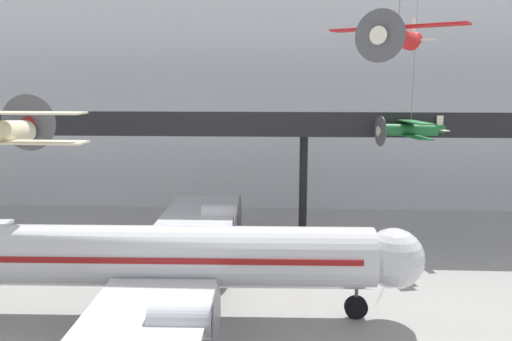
% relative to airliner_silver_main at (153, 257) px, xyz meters
% --- Properties ---
extents(hangar_back_wall, '(140.00, 3.00, 24.58)m').
position_rel_airliner_silver_main_xyz_m(hangar_back_wall, '(9.06, 25.85, 8.79)').
color(hangar_back_wall, silver).
rests_on(hangar_back_wall, ground).
extents(mezzanine_walkway, '(110.00, 3.20, 10.71)m').
position_rel_airliner_silver_main_xyz_m(mezzanine_walkway, '(9.06, 15.43, 5.53)').
color(mezzanine_walkway, black).
rests_on(mezzanine_walkway, ground).
extents(airliner_silver_main, '(30.57, 34.54, 10.04)m').
position_rel_airliner_silver_main_xyz_m(airliner_silver_main, '(0.00, 0.00, 0.00)').
color(airliner_silver_main, silver).
rests_on(airliner_silver_main, ground).
extents(suspended_plane_green_biplane, '(5.54, 6.71, 11.71)m').
position_rel_airliner_silver_main_xyz_m(suspended_plane_green_biplane, '(17.13, 13.14, 5.94)').
color(suspended_plane_green_biplane, '#1E6B33').
extents(suspended_plane_red_highwing, '(6.81, 6.16, 6.04)m').
position_rel_airliner_silver_main_xyz_m(suspended_plane_red_highwing, '(13.26, 1.54, 12.04)').
color(suspended_plane_red_highwing, red).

